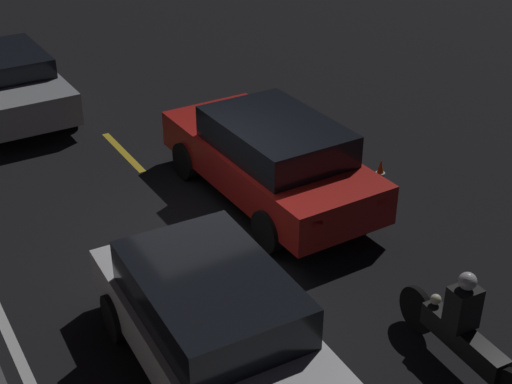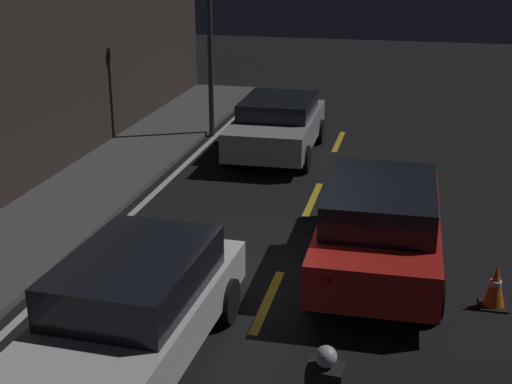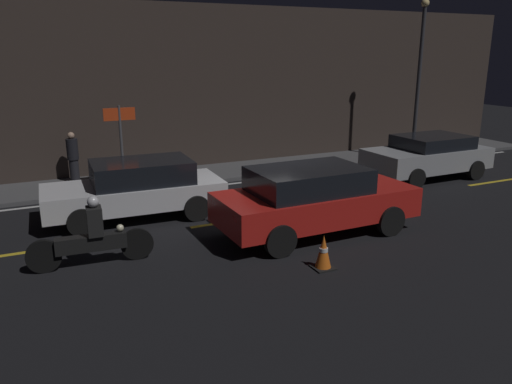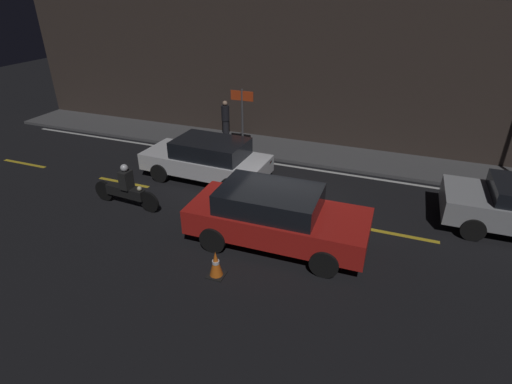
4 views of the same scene
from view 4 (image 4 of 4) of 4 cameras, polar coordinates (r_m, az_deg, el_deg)
ground_plane at (r=11.90m, az=3.01°, el=-2.82°), size 56.00×56.00×0.00m
raised_curb at (r=15.97m, az=8.30°, el=5.44°), size 28.00×2.23×0.12m
building_front at (r=16.37m, az=10.03°, el=15.83°), size 28.00×0.30×5.55m
lane_dash_a at (r=17.40m, az=-30.15°, el=3.54°), size 2.00×0.14×0.01m
lane_dash_b at (r=14.33m, az=-18.37°, el=1.31°), size 2.00×0.14×0.01m
lane_dash_c at (r=12.19m, az=-1.46°, el=-1.96°), size 2.00×0.14×0.01m
lane_dash_d at (r=11.51m, az=19.89°, el=-5.80°), size 2.00×0.14×0.01m
lane_solid_kerb at (r=14.76m, az=7.05°, el=3.38°), size 25.20×0.14×0.01m
sedan_white at (r=13.68m, az=-6.95°, el=4.81°), size 4.37×2.00×1.43m
taxi_red at (r=10.12m, az=2.79°, el=-3.35°), size 4.56×2.03×1.54m
motorcycle at (r=12.56m, az=-18.18°, el=0.38°), size 2.36×0.38×1.39m
traffic_cone_near at (r=9.34m, az=-5.76°, el=-10.20°), size 0.40×0.40×0.67m
pedestrian at (r=17.33m, az=-4.38°, el=10.41°), size 0.34×0.34×1.55m
shop_sign at (r=15.56m, az=-1.99°, el=11.93°), size 0.90×0.08×2.40m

